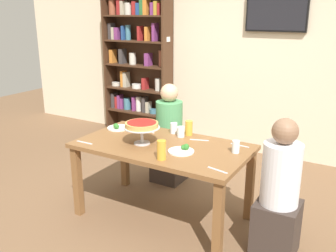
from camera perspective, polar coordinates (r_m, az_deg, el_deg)
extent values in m
plane|color=brown|center=(3.75, -0.79, -13.51)|extent=(12.00, 12.00, 0.00)
cube|color=beige|center=(5.26, 11.86, 11.17)|extent=(8.00, 0.12, 2.80)
cube|color=brown|center=(3.44, -0.84, -3.13)|extent=(1.57, 0.87, 0.04)
cube|color=brown|center=(3.72, -13.63, -8.17)|extent=(0.07, 0.07, 0.70)
cube|color=brown|center=(3.00, 7.65, -14.37)|extent=(0.07, 0.07, 0.70)
cube|color=brown|center=(4.25, -6.62, -4.57)|extent=(0.07, 0.07, 0.70)
cube|color=brown|center=(3.63, 12.36, -8.78)|extent=(0.07, 0.07, 0.70)
cube|color=#422819|center=(6.16, -8.81, 9.34)|extent=(0.03, 0.30, 2.20)
cube|color=#422819|center=(5.56, -0.08, 8.71)|extent=(0.03, 0.30, 2.20)
cube|color=#422819|center=(5.96, -3.88, 9.24)|extent=(1.10, 0.02, 2.20)
cube|color=#422819|center=(6.09, -4.43, -1.12)|extent=(1.04, 0.28, 0.02)
cube|color=#422819|center=(5.99, -4.51, 2.21)|extent=(1.04, 0.28, 0.02)
cube|color=#422819|center=(5.90, -4.59, 5.65)|extent=(1.04, 0.28, 0.02)
cube|color=#422819|center=(5.84, -4.67, 9.18)|extent=(1.04, 0.28, 0.02)
cube|color=#422819|center=(5.80, -4.76, 12.77)|extent=(1.04, 0.28, 0.02)
cube|color=#422819|center=(5.79, -4.85, 16.39)|extent=(1.04, 0.28, 0.02)
cube|color=#3D3838|center=(6.23, -8.11, 3.92)|extent=(0.06, 0.13, 0.24)
cube|color=maroon|center=(6.20, -7.66, 3.64)|extent=(0.05, 0.11, 0.19)
cube|color=#7A3370|center=(6.16, -7.28, 3.72)|extent=(0.05, 0.12, 0.22)
cube|color=#7A3370|center=(6.14, -6.89, 3.44)|extent=(0.04, 0.11, 0.17)
cylinder|color=#3D7084|center=(6.09, -6.24, 3.41)|extent=(0.11, 0.11, 0.18)
cube|color=#7A3370|center=(5.99, -5.04, 3.43)|extent=(0.04, 0.13, 0.22)
cylinder|color=silver|center=(5.95, -4.50, 3.38)|extent=(0.09, 0.09, 0.23)
cube|color=#3D3838|center=(5.88, -3.51, 3.29)|extent=(0.06, 0.12, 0.24)
cube|color=#B2A88E|center=(5.86, -2.98, 2.89)|extent=(0.05, 0.11, 0.17)
cylinder|color=#3D7084|center=(5.82, -2.18, 2.28)|extent=(0.13, 0.13, 0.07)
cube|color=maroon|center=(5.73, -0.90, 2.57)|extent=(0.06, 0.13, 0.17)
cylinder|color=beige|center=(6.15, -7.92, 6.38)|extent=(0.14, 0.14, 0.05)
cube|color=orange|center=(6.04, -6.80, 7.16)|extent=(0.05, 0.11, 0.25)
cube|color=#B2A88E|center=(6.01, -6.36, 7.05)|extent=(0.06, 0.12, 0.23)
cylinder|color=silver|center=(5.91, -4.79, 6.10)|extent=(0.15, 0.15, 0.06)
cube|color=maroon|center=(5.81, -3.48, 6.48)|extent=(0.06, 0.13, 0.17)
cylinder|color=beige|center=(5.68, -1.48, 6.34)|extent=(0.10, 0.10, 0.19)
cube|color=orange|center=(6.11, -8.39, 10.49)|extent=(0.06, 0.13, 0.21)
cube|color=#3D3838|center=(5.99, -6.94, 10.52)|extent=(0.06, 0.13, 0.23)
cylinder|color=beige|center=(5.88, -5.42, 10.20)|extent=(0.11, 0.11, 0.18)
cube|color=#7A3370|center=(5.72, -3.02, 10.10)|extent=(0.07, 0.13, 0.19)
cylinder|color=brown|center=(5.59, -1.05, 10.22)|extent=(0.07, 0.07, 0.24)
cube|color=#3D3838|center=(6.08, -8.57, 14.10)|extent=(0.05, 0.13, 0.24)
cube|color=#B2A88E|center=(6.05, -8.13, 13.81)|extent=(0.05, 0.13, 0.18)
cube|color=#7A3370|center=(6.00, -7.62, 13.80)|extent=(0.06, 0.13, 0.18)
cube|color=navy|center=(5.93, -6.66, 13.93)|extent=(0.04, 0.13, 0.21)
cylinder|color=#3D7084|center=(5.89, -6.11, 13.99)|extent=(0.08, 0.08, 0.22)
cube|color=maroon|center=(5.76, -4.21, 13.91)|extent=(0.04, 0.13, 0.21)
cube|color=orange|center=(5.68, -3.07, 13.86)|extent=(0.05, 0.13, 0.20)
cube|color=#7A3370|center=(5.61, -1.96, 14.11)|extent=(0.05, 0.13, 0.26)
cylinder|color=silver|center=(5.53, -0.35, 13.10)|extent=(0.13, 0.13, 0.07)
cylinder|color=brown|center=(6.05, -8.50, 17.43)|extent=(0.11, 0.11, 0.22)
cube|color=maroon|center=(5.96, -7.31, 17.64)|extent=(0.07, 0.11, 0.25)
cube|color=#B2A88E|center=(5.92, -6.79, 17.43)|extent=(0.05, 0.13, 0.20)
cylinder|color=beige|center=(5.87, -6.08, 17.34)|extent=(0.12, 0.12, 0.17)
cube|color=maroon|center=(5.79, -4.95, 17.45)|extent=(0.06, 0.13, 0.19)
cube|color=navy|center=(5.75, -4.36, 17.36)|extent=(0.06, 0.13, 0.17)
cube|color=#2D6B38|center=(5.72, -3.81, 17.68)|extent=(0.06, 0.13, 0.23)
cube|color=orange|center=(5.68, -3.27, 17.67)|extent=(0.06, 0.13, 0.23)
cube|color=#7A3370|center=(5.62, -2.21, 17.42)|extent=(0.05, 0.13, 0.17)
cube|color=#B7932D|center=(5.59, -1.66, 17.52)|extent=(0.05, 0.13, 0.19)
cube|color=maroon|center=(5.55, -1.13, 17.39)|extent=(0.05, 0.13, 0.16)
cube|color=black|center=(5.04, 16.22, 16.21)|extent=(0.77, 0.05, 0.46)
cube|color=black|center=(5.01, 16.14, 16.22)|extent=(0.73, 0.01, 0.42)
cube|color=#382D28|center=(4.38, 0.19, -5.51)|extent=(0.34, 0.34, 0.45)
cylinder|color=#4C935B|center=(4.22, 0.19, 0.45)|extent=(0.30, 0.30, 0.50)
sphere|color=tan|center=(4.14, 0.20, 5.10)|extent=(0.20, 0.20, 0.20)
cube|color=#382D28|center=(3.27, 16.11, -14.69)|extent=(0.34, 0.34, 0.45)
cylinder|color=silver|center=(3.05, 16.84, -7.05)|extent=(0.30, 0.30, 0.50)
sphere|color=#846047|center=(2.93, 17.43, -0.77)|extent=(0.20, 0.20, 0.20)
cylinder|color=silver|center=(3.46, -3.97, -2.60)|extent=(0.15, 0.15, 0.01)
cylinder|color=silver|center=(3.43, -4.00, -1.40)|extent=(0.03, 0.03, 0.14)
cylinder|color=silver|center=(3.41, -4.02, -0.22)|extent=(0.33, 0.33, 0.01)
cylinder|color=tan|center=(3.40, -4.03, 0.19)|extent=(0.30, 0.30, 0.04)
cylinder|color=maroon|center=(3.40, -4.04, 0.56)|extent=(0.27, 0.27, 0.00)
cylinder|color=white|center=(3.25, 2.00, -3.88)|extent=(0.23, 0.23, 0.01)
sphere|color=#2D7028|center=(3.26, 2.37, -3.24)|extent=(0.04, 0.04, 0.04)
sphere|color=#2D7028|center=(3.26, 2.79, -3.18)|extent=(0.05, 0.05, 0.05)
cylinder|color=white|center=(3.93, -7.56, -0.28)|extent=(0.23, 0.23, 0.01)
sphere|color=#2D7028|center=(3.94, -7.94, 0.15)|extent=(0.04, 0.04, 0.04)
sphere|color=#2D7028|center=(3.90, -8.02, 0.03)|extent=(0.05, 0.05, 0.05)
sphere|color=#2D7028|center=(3.86, -7.83, -0.09)|extent=(0.05, 0.05, 0.05)
cylinder|color=gold|center=(3.68, 3.20, -0.29)|extent=(0.07, 0.07, 0.15)
cylinder|color=gold|center=(3.07, -1.00, -3.68)|extent=(0.08, 0.08, 0.16)
cylinder|color=white|center=(3.27, 10.30, -3.14)|extent=(0.07, 0.07, 0.11)
cylinder|color=white|center=(3.73, 0.89, -0.33)|extent=(0.07, 0.07, 0.11)
cylinder|color=white|center=(3.63, 1.96, -0.89)|extent=(0.07, 0.07, 0.10)
cube|color=silver|center=(3.81, -2.96, -0.75)|extent=(0.17, 0.08, 0.00)
cube|color=silver|center=(2.91, 7.55, -6.68)|extent=(0.18, 0.06, 0.00)
cube|color=silver|center=(3.55, 4.79, -2.14)|extent=(0.18, 0.07, 0.00)
cube|color=silver|center=(3.46, 10.89, -2.92)|extent=(0.18, 0.03, 0.00)
cube|color=silver|center=(3.56, -12.60, -2.47)|extent=(0.18, 0.02, 0.00)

